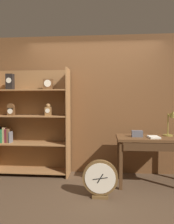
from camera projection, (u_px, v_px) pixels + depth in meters
The scene contains 8 objects.
ground_plane at pixel (89, 206), 2.67m from camera, with size 10.00×10.00×0.00m, color #4C3826.
back_wood_panel at pixel (94, 105), 3.93m from camera, with size 4.80×0.05×2.60m, color brown.
bookshelf at pixel (29, 123), 3.84m from camera, with size 1.45×0.37×1.96m.
workbench at pixel (151, 143), 3.34m from camera, with size 1.11×0.61×0.79m.
desk_lamp at pixel (171, 120), 3.40m from camera, with size 0.21×0.21×0.45m.
toolbox_small at pixel (137, 134), 3.35m from camera, with size 0.18×0.10×0.10m, color #595960.
open_repair_manual at pixel (154, 137), 3.25m from camera, with size 0.16×0.22×0.03m, color silver.
round_clock_large at pixel (100, 179), 2.89m from camera, with size 0.50×0.11×0.54m.
Camera 1 is at (0.18, -2.60, 1.36)m, focal length 32.98 mm.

